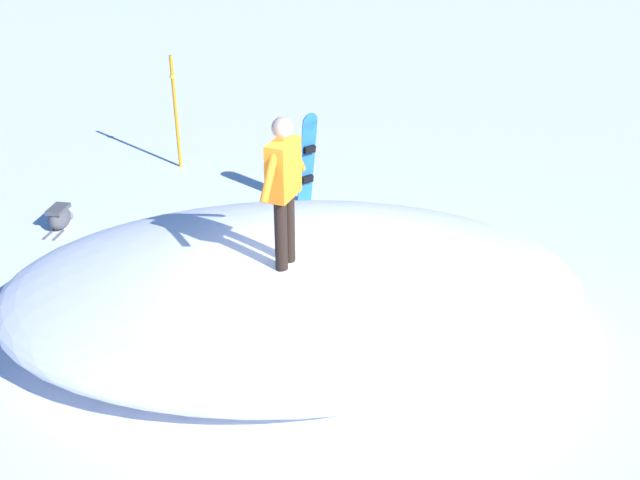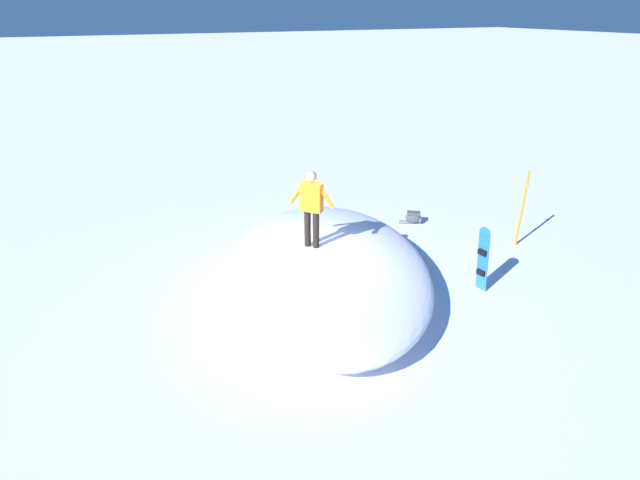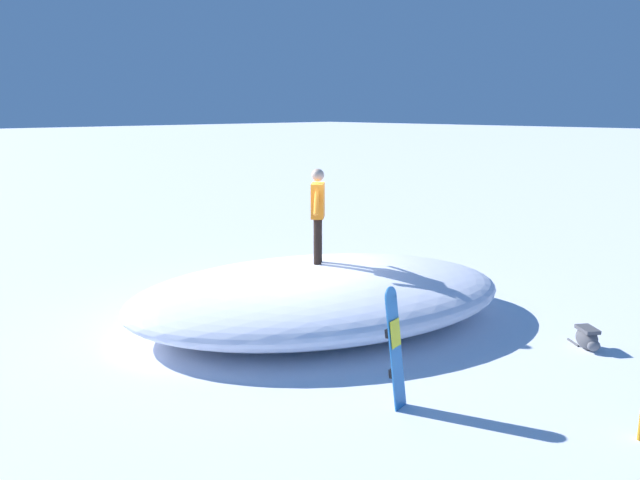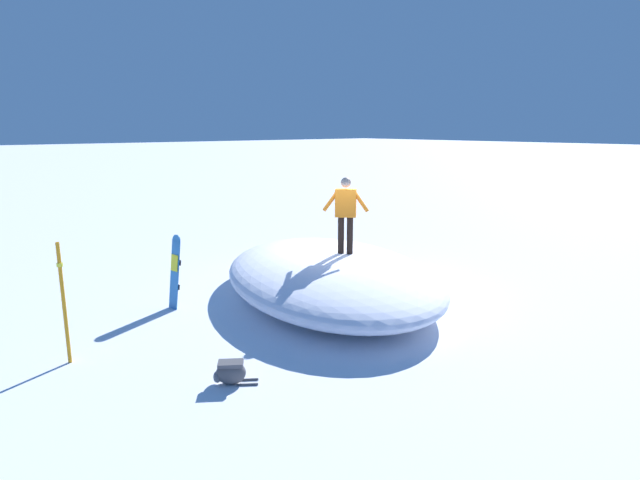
% 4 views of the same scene
% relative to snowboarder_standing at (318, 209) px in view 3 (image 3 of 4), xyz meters
% --- Properties ---
extents(ground, '(240.00, 240.00, 0.00)m').
position_rel_snowboarder_standing_xyz_m(ground, '(-0.42, 0.29, -2.00)').
color(ground, white).
extents(snow_mound, '(8.03, 6.66, 1.01)m').
position_rel_snowboarder_standing_xyz_m(snow_mound, '(-0.20, -0.26, -1.49)').
color(snow_mound, white).
rests_on(snow_mound, ground).
extents(snowboarder_standing, '(0.82, 0.76, 1.71)m').
position_rel_snowboarder_standing_xyz_m(snowboarder_standing, '(0.00, 0.00, 0.00)').
color(snowboarder_standing, black).
rests_on(snowboarder_standing, snow_mound).
extents(snowboard_primary_upright, '(0.30, 0.27, 1.58)m').
position_rel_snowboarder_standing_xyz_m(snowboard_primary_upright, '(-1.78, -3.26, -1.18)').
color(snowboard_primary_upright, '#2672BF').
rests_on(snowboard_primary_upright, ground).
extents(backpack_near, '(0.56, 0.66, 0.36)m').
position_rel_snowboarder_standing_xyz_m(backpack_near, '(1.96, -4.16, -1.81)').
color(backpack_near, '#4C4C51').
rests_on(backpack_near, ground).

